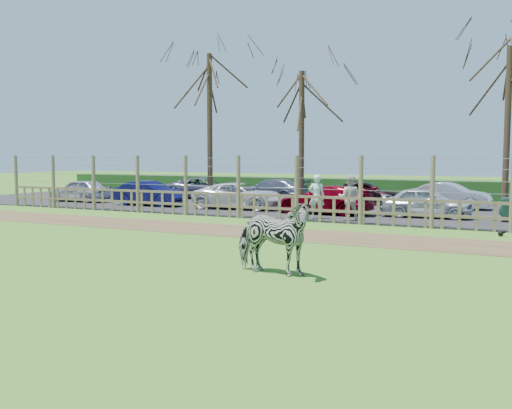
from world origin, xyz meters
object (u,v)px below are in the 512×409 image
at_px(car_4, 427,202).
at_px(car_9, 271,190).
at_px(tree_mid, 302,106).
at_px(car_11, 450,196).
at_px(car_1, 150,193).
at_px(car_10, 364,192).
at_px(visitor_a, 317,197).
at_px(car_0, 80,190).
at_px(tree_right, 509,89).
at_px(car_2, 240,196).
at_px(car_8, 204,188).
at_px(crow, 501,233).
at_px(tree_left, 210,92).
at_px(zebra, 272,237).
at_px(car_3, 325,200).
at_px(visitor_b, 349,198).

height_order(car_4, car_9, same).
relative_size(tree_mid, car_9, 1.65).
height_order(tree_mid, car_11, tree_mid).
bearing_deg(car_1, car_10, -60.92).
relative_size(tree_mid, car_10, 1.94).
distance_m(visitor_a, car_0, 14.47).
xyz_separation_m(tree_mid, tree_right, (9.00, 0.50, 0.37)).
distance_m(tree_mid, car_2, 5.28).
height_order(car_8, car_10, same).
distance_m(crow, car_2, 12.14).
bearing_deg(car_8, car_0, 126.84).
bearing_deg(tree_left, tree_mid, 12.53).
bearing_deg(car_10, car_4, -147.18).
distance_m(crow, car_10, 11.39).
bearing_deg(zebra, car_8, 39.48).
relative_size(crow, car_11, 0.06).
height_order(tree_left, tree_right, tree_left).
bearing_deg(car_0, car_8, 131.19).
relative_size(visitor_a, crow, 7.47).
bearing_deg(car_9, car_3, 46.34).
bearing_deg(visitor_b, car_3, -61.69).
height_order(tree_mid, zebra, tree_mid).
relative_size(tree_mid, visitor_b, 3.96).
height_order(tree_left, car_9, tree_left).
bearing_deg(tree_mid, car_2, -132.42).
xyz_separation_m(visitor_b, car_8, (-10.74, 7.04, -0.26)).
distance_m(car_3, car_11, 6.55).
distance_m(car_9, car_11, 9.27).
xyz_separation_m(tree_mid, car_3, (2.18, -2.74, -4.23)).
xyz_separation_m(tree_left, car_2, (2.37, -1.33, -4.98)).
distance_m(tree_mid, car_0, 12.73).
bearing_deg(car_1, car_9, -40.49).
distance_m(car_0, car_4, 18.05).
bearing_deg(zebra, tree_right, -9.55).
height_order(tree_left, visitor_b, tree_left).
relative_size(crow, car_4, 0.07).
bearing_deg(car_11, visitor_b, 163.53).
xyz_separation_m(tree_right, zebra, (-3.73, -15.32, -4.45)).
bearing_deg(visitor_a, car_2, -44.54).
relative_size(tree_left, car_10, 2.24).
bearing_deg(car_8, car_11, -98.87).
xyz_separation_m(car_8, car_9, (4.22, -0.03, 0.00)).
relative_size(tree_right, car_2, 1.70).
xyz_separation_m(car_2, car_3, (4.31, -0.41, 0.00)).
xyz_separation_m(car_4, car_9, (-8.98, 4.63, 0.00)).
bearing_deg(car_8, car_2, -142.23).
distance_m(car_4, car_8, 14.00).
relative_size(car_0, car_3, 0.85).
bearing_deg(car_4, car_10, 36.66).
height_order(crow, car_0, car_0).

